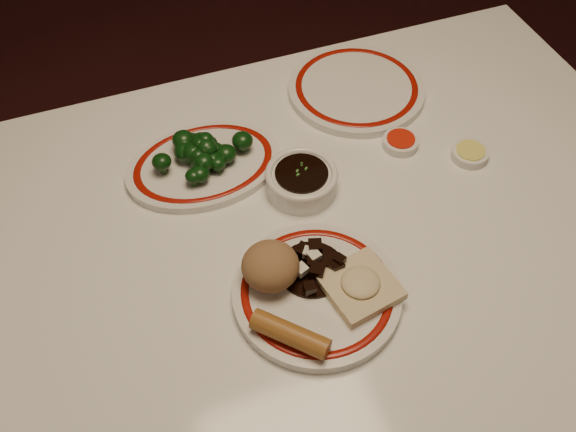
% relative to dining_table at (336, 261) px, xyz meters
% --- Properties ---
extents(ground, '(7.00, 7.00, 0.00)m').
position_rel_dining_table_xyz_m(ground, '(0.00, 0.00, -0.66)').
color(ground, black).
rests_on(ground, ground).
extents(dining_table, '(1.20, 0.90, 0.75)m').
position_rel_dining_table_xyz_m(dining_table, '(0.00, 0.00, 0.00)').
color(dining_table, white).
rests_on(dining_table, ground).
extents(main_plate, '(0.32, 0.32, 0.02)m').
position_rel_dining_table_xyz_m(main_plate, '(-0.08, -0.11, 0.10)').
color(main_plate, silver).
rests_on(main_plate, dining_table).
extents(rice_mound, '(0.08, 0.08, 0.06)m').
position_rel_dining_table_xyz_m(rice_mound, '(-0.14, -0.06, 0.14)').
color(rice_mound, '#936945').
rests_on(rice_mound, main_plate).
extents(spring_roll, '(0.10, 0.10, 0.03)m').
position_rel_dining_table_xyz_m(spring_roll, '(-0.15, -0.17, 0.12)').
color(spring_roll, '#986025').
rests_on(spring_roll, main_plate).
extents(fried_wonton, '(0.11, 0.11, 0.03)m').
position_rel_dining_table_xyz_m(fried_wonton, '(-0.02, -0.13, 0.12)').
color(fried_wonton, beige).
rests_on(fried_wonton, main_plate).
extents(stirfry_heap, '(0.10, 0.10, 0.03)m').
position_rel_dining_table_xyz_m(stirfry_heap, '(-0.07, -0.07, 0.12)').
color(stirfry_heap, black).
rests_on(stirfry_heap, main_plate).
extents(broccoli_plate, '(0.28, 0.24, 0.02)m').
position_rel_dining_table_xyz_m(broccoli_plate, '(-0.17, 0.20, 0.10)').
color(broccoli_plate, silver).
rests_on(broccoli_plate, dining_table).
extents(broccoli_pile, '(0.18, 0.12, 0.05)m').
position_rel_dining_table_xyz_m(broccoli_pile, '(-0.16, 0.21, 0.13)').
color(broccoli_pile, '#23471C').
rests_on(broccoli_pile, broccoli_plate).
extents(soy_bowl, '(0.12, 0.12, 0.04)m').
position_rel_dining_table_xyz_m(soy_bowl, '(-0.03, 0.10, 0.11)').
color(soy_bowl, silver).
rests_on(soy_bowl, dining_table).
extents(sweet_sour_dish, '(0.06, 0.06, 0.02)m').
position_rel_dining_table_xyz_m(sweet_sour_dish, '(0.18, 0.13, 0.10)').
color(sweet_sour_dish, silver).
rests_on(sweet_sour_dish, dining_table).
extents(mustard_dish, '(0.06, 0.06, 0.02)m').
position_rel_dining_table_xyz_m(mustard_dish, '(0.28, 0.07, 0.10)').
color(mustard_dish, silver).
rests_on(mustard_dish, dining_table).
extents(far_plate, '(0.30, 0.30, 0.02)m').
position_rel_dining_table_xyz_m(far_plate, '(0.16, 0.30, 0.10)').
color(far_plate, silver).
rests_on(far_plate, dining_table).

